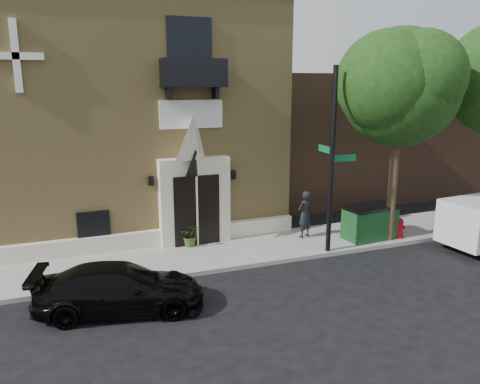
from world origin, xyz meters
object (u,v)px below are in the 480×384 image
object	(u,v)px
black_sedan	(120,288)
fire_hydrant	(400,228)
street_sign	(332,161)
dumpster	(370,222)
pedestrian_near	(305,214)

from	to	relation	value
black_sedan	fire_hydrant	size ratio (longest dim) A/B	5.63
street_sign	dumpster	xyz separation A→B (m)	(2.20, 0.64, -2.57)
dumpster	black_sedan	bearing A→B (deg)	-172.24
black_sedan	pedestrian_near	size ratio (longest dim) A/B	2.44
fire_hydrant	dumpster	size ratio (longest dim) A/B	0.38
pedestrian_near	street_sign	bearing A→B (deg)	70.64
black_sedan	fire_hydrant	xyz separation A→B (m)	(10.75, 1.97, -0.11)
black_sedan	dumpster	distance (m)	9.92
street_sign	pedestrian_near	xyz separation A→B (m)	(-0.08, 1.64, -2.32)
street_sign	fire_hydrant	world-z (taller)	street_sign
street_sign	dumpster	size ratio (longest dim) A/B	3.08
black_sedan	street_sign	bearing A→B (deg)	-65.40
fire_hydrant	street_sign	bearing A→B (deg)	-175.61
pedestrian_near	fire_hydrant	bearing A→B (deg)	135.58
black_sedan	pedestrian_near	world-z (taller)	pedestrian_near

